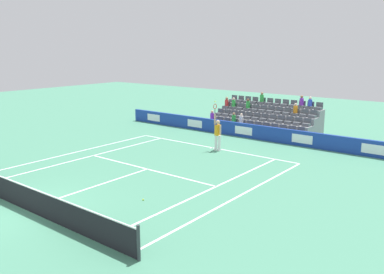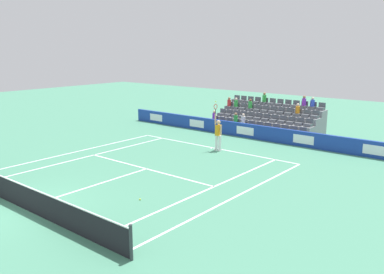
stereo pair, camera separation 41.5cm
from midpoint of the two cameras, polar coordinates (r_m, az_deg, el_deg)
name	(u,v)px [view 1 (the left image)]	position (r m, az deg, el deg)	size (l,w,h in m)	color
ground_plane	(25,209)	(16.40, -23.13, -9.35)	(80.00, 80.00, 0.00)	#47896B
line_baseline	(212,148)	(24.04, 2.36, -1.51)	(10.97, 0.10, 0.01)	white
line_service	(147,169)	(20.00, -6.92, -4.50)	(8.23, 0.10, 0.01)	white
line_centre_service	(95,186)	(18.00, -14.18, -6.75)	(0.10, 6.40, 0.01)	white
line_singles_sideline_left	(87,157)	(22.74, -15.11, -2.76)	(0.10, 11.89, 0.01)	white
line_singles_sideline_right	(210,189)	(17.11, 1.87, -7.38)	(0.10, 11.89, 0.01)	white
line_doubles_sideline_left	(71,153)	(23.82, -17.10, -2.19)	(0.10, 11.89, 0.01)	white
line_doubles_sideline_right	(238,197)	(16.39, 5.77, -8.35)	(0.10, 11.89, 0.01)	white
line_centre_mark	(211,148)	(23.96, 2.22, -1.55)	(0.10, 0.20, 0.01)	white
sponsor_barrier	(244,130)	(26.92, 6.94, 0.94)	(20.33, 0.22, 0.93)	#193899
tennis_net	(24,197)	(16.23, -23.28, -7.73)	(11.97, 0.10, 1.07)	#33383D
tennis_player	(218,134)	(23.21, 3.12, 0.48)	(0.53, 0.37, 2.85)	white
stadium_stand	(266,121)	(29.40, 9.92, 2.26)	(7.44, 3.80, 2.58)	gray
loose_tennis_ball	(143,200)	(16.06, -7.65, -8.75)	(0.07, 0.07, 0.07)	#D1E533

